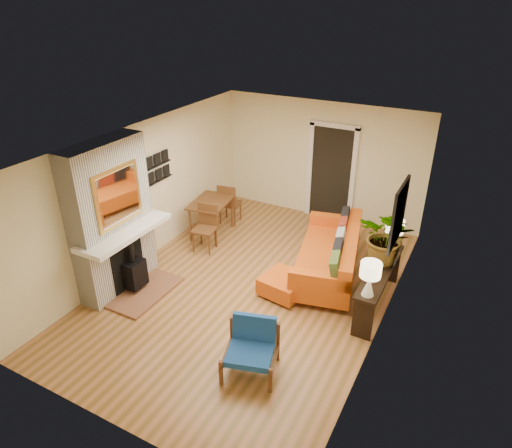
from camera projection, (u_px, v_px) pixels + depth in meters
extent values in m
plane|color=#B37244|center=(251.00, 287.00, 7.97)|extent=(6.50, 6.50, 0.00)
plane|color=white|center=(250.00, 143.00, 6.77)|extent=(6.50, 6.50, 0.00)
plane|color=#F3E9BE|center=(322.00, 161.00, 9.92)|extent=(4.50, 0.00, 4.50)
plane|color=#F3E9BE|center=(103.00, 344.00, 4.82)|extent=(4.50, 0.00, 4.50)
plane|color=#F3E9BE|center=(142.00, 195.00, 8.31)|extent=(0.00, 6.50, 6.50)
plane|color=#F3E9BE|center=(390.00, 255.00, 6.43)|extent=(0.00, 6.50, 6.50)
cube|color=black|center=(331.00, 174.00, 9.91)|extent=(0.88, 0.06, 2.10)
cube|color=white|center=(310.00, 171.00, 10.10)|extent=(0.10, 0.08, 2.18)
cube|color=white|center=(353.00, 178.00, 9.70)|extent=(0.10, 0.08, 2.18)
cube|color=white|center=(335.00, 125.00, 9.40)|extent=(1.08, 0.08, 0.10)
cube|color=black|center=(399.00, 215.00, 6.55)|extent=(0.04, 0.85, 0.95)
cube|color=slate|center=(397.00, 214.00, 6.56)|extent=(0.01, 0.70, 0.80)
cube|color=black|center=(155.00, 182.00, 8.51)|extent=(0.06, 0.95, 0.02)
cube|color=black|center=(154.00, 167.00, 8.37)|extent=(0.06, 0.95, 0.02)
cube|color=white|center=(106.00, 187.00, 7.18)|extent=(0.42, 1.50, 1.48)
cube|color=white|center=(118.00, 257.00, 7.78)|extent=(0.42, 1.50, 1.12)
cube|color=white|center=(124.00, 232.00, 7.42)|extent=(0.60, 1.68, 0.08)
cube|color=black|center=(128.00, 266.00, 7.74)|extent=(0.03, 0.72, 0.78)
cube|color=brown|center=(145.00, 292.00, 7.81)|extent=(0.75, 1.30, 0.04)
cube|color=black|center=(134.00, 273.00, 7.74)|extent=(0.30, 0.36, 0.48)
cylinder|color=black|center=(131.00, 251.00, 7.54)|extent=(0.10, 0.10, 0.40)
cube|color=gold|center=(118.00, 196.00, 7.14)|extent=(0.04, 0.95, 0.95)
cube|color=silver|center=(119.00, 196.00, 7.13)|extent=(0.01, 0.82, 0.82)
cylinder|color=silver|center=(295.00, 300.00, 7.54)|extent=(0.05, 0.05, 0.11)
cylinder|color=silver|center=(342.00, 308.00, 7.36)|extent=(0.05, 0.05, 0.11)
cylinder|color=silver|center=(314.00, 241.00, 9.31)|extent=(0.05, 0.05, 0.11)
cylinder|color=silver|center=(352.00, 246.00, 9.12)|extent=(0.05, 0.05, 0.11)
cube|color=orange|center=(327.00, 260.00, 8.23)|extent=(1.48, 2.49, 0.33)
cube|color=orange|center=(351.00, 246.00, 7.97)|extent=(0.73, 2.32, 0.39)
cube|color=orange|center=(320.00, 280.00, 7.19)|extent=(1.02, 0.41, 0.22)
cube|color=orange|center=(335.00, 221.00, 9.01)|extent=(1.02, 0.41, 0.22)
cube|color=#485E28|center=(336.00, 269.00, 7.23)|extent=(0.31, 0.48, 0.46)
cube|color=black|center=(339.00, 255.00, 7.61)|extent=(0.31, 0.48, 0.46)
cube|color=#A6A6A1|center=(342.00, 242.00, 7.99)|extent=(0.31, 0.48, 0.46)
cube|color=maroon|center=(344.00, 232.00, 8.32)|extent=(0.31, 0.48, 0.46)
cube|color=black|center=(347.00, 221.00, 8.70)|extent=(0.31, 0.48, 0.46)
cylinder|color=silver|center=(261.00, 295.00, 7.73)|extent=(0.04, 0.04, 0.05)
cylinder|color=silver|center=(288.00, 307.00, 7.44)|extent=(0.04, 0.04, 0.05)
cylinder|color=silver|center=(279.00, 280.00, 8.12)|extent=(0.04, 0.04, 0.05)
cylinder|color=silver|center=(306.00, 290.00, 7.83)|extent=(0.04, 0.04, 0.05)
cube|color=orange|center=(284.00, 284.00, 7.70)|extent=(0.77, 0.77, 0.29)
cube|color=brown|center=(227.00, 353.00, 6.15)|extent=(0.23, 0.67, 0.05)
cube|color=brown|center=(221.00, 373.00, 5.93)|extent=(0.06, 0.06, 0.40)
cube|color=brown|center=(232.00, 335.00, 6.39)|extent=(0.06, 0.06, 0.63)
cube|color=brown|center=(274.00, 360.00, 6.03)|extent=(0.23, 0.67, 0.05)
cube|color=brown|center=(270.00, 381.00, 5.81)|extent=(0.06, 0.06, 0.40)
cube|color=brown|center=(278.00, 342.00, 6.27)|extent=(0.06, 0.06, 0.63)
cube|color=#1B33A6|center=(250.00, 353.00, 6.07)|extent=(0.73, 0.71, 0.09)
cube|color=#1B33A6|center=(254.00, 327.00, 6.20)|extent=(0.62, 0.31, 0.37)
cube|color=brown|center=(211.00, 202.00, 9.36)|extent=(0.83, 1.09, 0.04)
cylinder|color=brown|center=(190.00, 225.00, 9.26)|extent=(0.05, 0.05, 0.72)
cylinder|color=brown|center=(215.00, 230.00, 9.09)|extent=(0.05, 0.05, 0.72)
cylinder|color=brown|center=(208.00, 208.00, 9.97)|extent=(0.05, 0.05, 0.72)
cylinder|color=brown|center=(232.00, 212.00, 9.80)|extent=(0.05, 0.05, 0.72)
cube|color=brown|center=(204.00, 230.00, 8.90)|extent=(0.47, 0.47, 0.04)
cube|color=brown|center=(208.00, 214.00, 8.95)|extent=(0.42, 0.10, 0.46)
cylinder|color=brown|center=(193.00, 243.00, 8.92)|extent=(0.04, 0.04, 0.44)
cylinder|color=brown|center=(209.00, 245.00, 8.82)|extent=(0.04, 0.04, 0.44)
cylinder|color=brown|center=(201.00, 235.00, 9.20)|extent=(0.04, 0.04, 0.44)
cylinder|color=brown|center=(216.00, 237.00, 9.10)|extent=(0.04, 0.04, 0.44)
cube|color=brown|center=(230.00, 204.00, 9.99)|extent=(0.47, 0.47, 0.04)
cube|color=brown|center=(226.00, 197.00, 9.70)|extent=(0.42, 0.10, 0.46)
cylinder|color=brown|center=(220.00, 215.00, 10.00)|extent=(0.04, 0.04, 0.44)
cylinder|color=brown|center=(235.00, 217.00, 9.90)|extent=(0.04, 0.04, 0.44)
cylinder|color=brown|center=(226.00, 209.00, 10.29)|extent=(0.04, 0.04, 0.44)
cylinder|color=brown|center=(240.00, 211.00, 10.18)|extent=(0.04, 0.04, 0.44)
cube|color=black|center=(381.00, 271.00, 7.16)|extent=(0.34, 1.85, 0.05)
cube|color=black|center=(363.00, 319.00, 6.66)|extent=(0.30, 0.04, 0.68)
cube|color=black|center=(390.00, 264.00, 7.99)|extent=(0.30, 0.04, 0.68)
cone|color=white|center=(369.00, 286.00, 6.49)|extent=(0.18, 0.18, 0.30)
cylinder|color=white|center=(370.00, 276.00, 6.40)|extent=(0.03, 0.03, 0.06)
cylinder|color=#FFEABF|center=(371.00, 270.00, 6.36)|extent=(0.30, 0.30, 0.22)
cone|color=white|center=(393.00, 241.00, 7.65)|extent=(0.18, 0.18, 0.30)
cylinder|color=white|center=(394.00, 231.00, 7.56)|extent=(0.03, 0.03, 0.06)
cylinder|color=#FFEABF|center=(395.00, 226.00, 7.52)|extent=(0.30, 0.30, 0.22)
imported|color=#1E5919|center=(388.00, 237.00, 7.12)|extent=(0.93, 0.83, 0.93)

